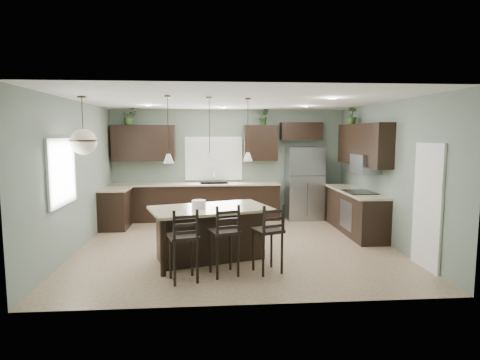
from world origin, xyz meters
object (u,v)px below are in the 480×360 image
at_px(kitchen_island, 210,234).
at_px(bar_stool_left, 183,245).
at_px(bar_stool_right, 268,238).
at_px(plant_back_left, 130,116).
at_px(bar_stool_center, 224,239).
at_px(refrigerator, 304,183).
at_px(serving_dish, 199,204).

relative_size(kitchen_island, bar_stool_left, 1.78).
relative_size(kitchen_island, bar_stool_right, 1.78).
bearing_deg(plant_back_left, kitchen_island, -60.28).
height_order(kitchen_island, bar_stool_center, bar_stool_center).
distance_m(bar_stool_left, plant_back_left, 5.09).
bearing_deg(bar_stool_right, plant_back_left, 104.10).
xyz_separation_m(refrigerator, bar_stool_left, (-2.82, -4.24, -0.37)).
bearing_deg(refrigerator, kitchen_island, -126.63).
relative_size(refrigerator, plant_back_left, 4.32).
bearing_deg(kitchen_island, bar_stool_right, -55.28).
bearing_deg(plant_back_left, serving_dish, -63.16).
height_order(serving_dish, bar_stool_center, bar_stool_center).
xyz_separation_m(kitchen_island, bar_stool_left, (-0.40, -0.98, 0.09)).
height_order(bar_stool_left, plant_back_left, plant_back_left).
relative_size(serving_dish, plant_back_left, 0.56).
relative_size(serving_dish, bar_stool_center, 0.21).
bearing_deg(plant_back_left, bar_stool_center, -62.71).
distance_m(serving_dish, plant_back_left, 4.21).
relative_size(kitchen_island, plant_back_left, 4.62).
bearing_deg(serving_dish, bar_stool_left, -102.80).
xyz_separation_m(bar_stool_right, plant_back_left, (-2.84, 4.11, 2.06)).
relative_size(bar_stool_right, plant_back_left, 2.60).
distance_m(refrigerator, bar_stool_left, 5.11).
bearing_deg(bar_stool_center, bar_stool_left, -177.28).
distance_m(refrigerator, plant_back_left, 4.69).
xyz_separation_m(refrigerator, bar_stool_right, (-1.53, -3.95, -0.37)).
distance_m(serving_dish, bar_stool_center, 0.91).
distance_m(kitchen_island, serving_dish, 0.57).
xyz_separation_m(serving_dish, plant_back_left, (-1.76, 3.47, 1.62)).
relative_size(bar_stool_left, bar_stool_right, 1.00).
bearing_deg(refrigerator, plant_back_left, 177.99).
height_order(bar_stool_center, plant_back_left, plant_back_left).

